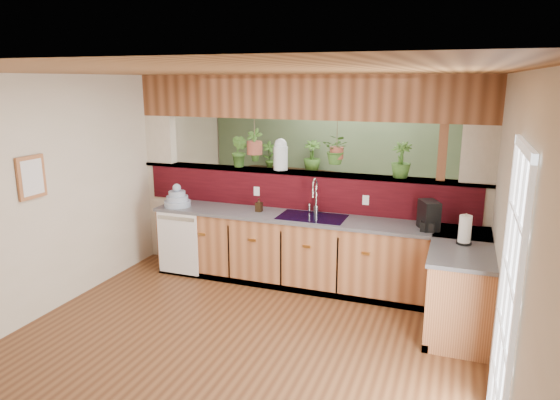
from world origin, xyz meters
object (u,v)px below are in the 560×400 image
(dish_stack, at_px, (177,199))
(coffee_maker, at_px, (429,216))
(glass_jar, at_px, (281,154))
(shelving_console, at_px, (290,201))
(faucet, at_px, (315,195))
(paper_towel, at_px, (465,230))
(soap_dispenser, at_px, (259,205))

(dish_stack, bearing_deg, coffee_maker, 1.10)
(glass_jar, height_order, shelving_console, glass_jar)
(shelving_console, bearing_deg, faucet, -53.62)
(coffee_maker, distance_m, paper_towel, 0.56)
(faucet, distance_m, dish_stack, 1.84)
(glass_jar, bearing_deg, faucet, -22.23)
(dish_stack, xyz_separation_m, glass_jar, (1.28, 0.48, 0.60))
(soap_dispenser, height_order, paper_towel, paper_towel)
(dish_stack, distance_m, glass_jar, 1.50)
(paper_towel, height_order, glass_jar, glass_jar)
(dish_stack, xyz_separation_m, coffee_maker, (3.20, 0.06, 0.05))
(shelving_console, bearing_deg, paper_towel, -34.12)
(dish_stack, relative_size, glass_jar, 0.85)
(dish_stack, height_order, shelving_console, dish_stack)
(dish_stack, xyz_separation_m, shelving_console, (0.77, 2.38, -0.50))
(faucet, height_order, shelving_console, faucet)
(faucet, distance_m, shelving_console, 2.45)
(faucet, height_order, dish_stack, faucet)
(soap_dispenser, bearing_deg, faucet, 11.02)
(coffee_maker, distance_m, glass_jar, 2.04)
(coffee_maker, height_order, glass_jar, glass_jar)
(coffee_maker, bearing_deg, dish_stack, 156.13)
(faucet, xyz_separation_m, glass_jar, (-0.53, 0.22, 0.45))
(paper_towel, bearing_deg, soap_dispenser, 169.03)
(soap_dispenser, xyz_separation_m, glass_jar, (0.16, 0.35, 0.61))
(coffee_maker, relative_size, paper_towel, 1.01)
(dish_stack, height_order, paper_towel, paper_towel)
(soap_dispenser, xyz_separation_m, paper_towel, (2.47, -0.48, 0.06))
(faucet, distance_m, glass_jar, 0.73)
(glass_jar, relative_size, shelving_console, 0.25)
(dish_stack, height_order, glass_jar, glass_jar)
(paper_towel, relative_size, shelving_console, 0.20)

